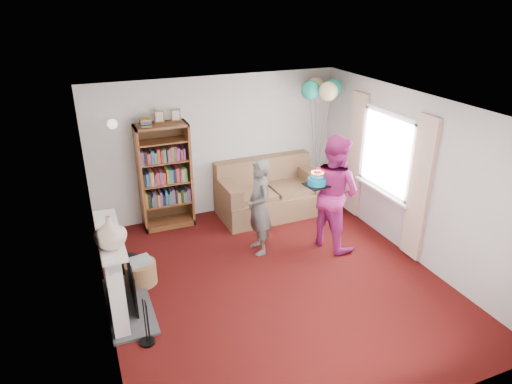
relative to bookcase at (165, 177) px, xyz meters
name	(u,v)px	position (x,y,z in m)	size (l,w,h in m)	color
ground	(274,281)	(1.02, -2.30, -0.90)	(5.00, 5.00, 0.00)	#340A07
wall_back	(217,146)	(1.02, 0.21, 0.35)	(4.50, 0.02, 2.50)	silver
wall_left	(96,233)	(-1.24, -2.30, 0.35)	(0.02, 5.00, 2.50)	silver
wall_right	(414,177)	(3.28, -2.30, 0.35)	(0.02, 5.00, 2.50)	silver
ceiling	(278,107)	(1.02, -2.30, 1.61)	(4.50, 5.00, 0.01)	white
fireplace	(118,275)	(-1.07, -2.11, -0.39)	(0.55, 1.80, 1.12)	#3F3F42
window_bay	(385,167)	(3.22, -1.70, 0.30)	(0.14, 2.02, 2.20)	white
wall_sconce	(112,124)	(-0.73, 0.06, 0.98)	(0.16, 0.23, 0.16)	gold
bookcase	(165,177)	(0.00, 0.00, 0.00)	(0.87, 0.42, 2.04)	#472B14
sofa	(269,194)	(1.84, -0.22, -0.54)	(1.86, 0.98, 0.98)	brown
wicker_basket	(141,272)	(-0.74, -1.62, -0.72)	(0.43, 0.43, 0.39)	#987547
person_striped	(259,207)	(1.14, -1.45, -0.13)	(0.56, 0.37, 1.53)	black
person_magenta	(333,192)	(2.30, -1.69, 0.02)	(0.90, 0.70, 1.84)	#AA2273
birthday_cake	(317,181)	(1.94, -1.76, 0.28)	(0.33, 0.33, 0.22)	black
balloons	(322,89)	(2.81, -0.27, 1.32)	(0.77, 0.77, 1.70)	#3F3F3F
mantel_vase	(110,232)	(-1.10, -2.45, 0.42)	(0.36, 0.36, 0.38)	beige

